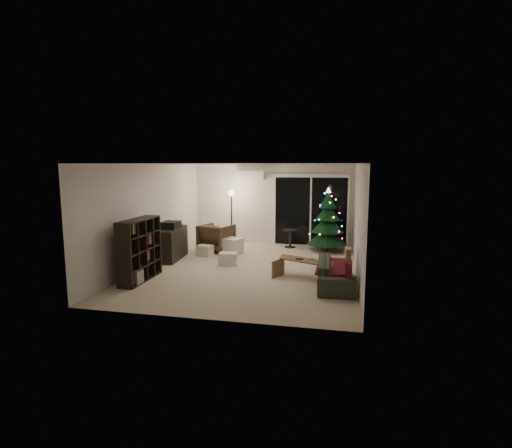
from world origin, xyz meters
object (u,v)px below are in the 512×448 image
at_px(bookshelf, 133,249).
at_px(christmas_tree, 328,220).
at_px(coffee_table, 306,269).
at_px(media_cabinet, 171,244).
at_px(sofa, 336,272).
at_px(armchair, 216,237).

relative_size(bookshelf, christmas_tree, 0.73).
height_order(bookshelf, coffee_table, bookshelf).
bearing_deg(christmas_tree, media_cabinet, -155.05).
relative_size(bookshelf, sofa, 0.73).
relative_size(bookshelf, armchair, 1.56).
xyz_separation_m(bookshelf, coffee_table, (3.65, 0.92, -0.47)).
bearing_deg(sofa, bookshelf, 94.73).
height_order(coffee_table, christmas_tree, christmas_tree).
relative_size(sofa, christmas_tree, 0.99).
xyz_separation_m(armchair, coffee_table, (2.80, -2.31, -0.19)).
height_order(sofa, christmas_tree, christmas_tree).
xyz_separation_m(bookshelf, sofa, (4.30, 0.52, -0.40)).
bearing_deg(armchair, coffee_table, 157.77).
bearing_deg(coffee_table, armchair, 165.43).
relative_size(media_cabinet, christmas_tree, 0.72).
bearing_deg(bookshelf, christmas_tree, 52.67).
distance_m(bookshelf, coffee_table, 3.79).
bearing_deg(bookshelf, armchair, 84.06).
distance_m(armchair, coffee_table, 3.63).
relative_size(media_cabinet, sofa, 0.72).
relative_size(armchair, sofa, 0.47).
xyz_separation_m(bookshelf, media_cabinet, (0.00, 1.97, -0.26)).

